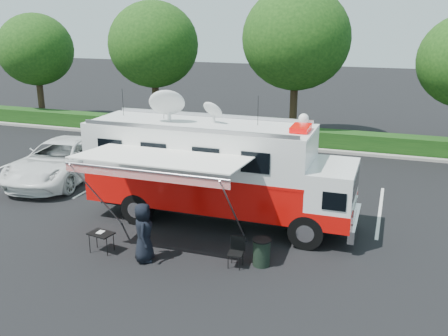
# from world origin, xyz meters

# --- Properties ---
(ground_plane) EXTENTS (120.00, 120.00, 0.00)m
(ground_plane) POSITION_xyz_m (0.00, 0.00, 0.00)
(ground_plane) COLOR black
(ground_plane) RESTS_ON ground
(back_border) EXTENTS (60.00, 6.14, 8.87)m
(back_border) POSITION_xyz_m (1.14, 12.90, 5.00)
(back_border) COLOR #9E998E
(back_border) RESTS_ON ground_plane
(stall_lines) EXTENTS (24.12, 5.50, 0.01)m
(stall_lines) POSITION_xyz_m (-0.50, 3.00, 0.00)
(stall_lines) COLOR silver
(stall_lines) RESTS_ON ground_plane
(command_truck) EXTENTS (9.59, 2.64, 4.61)m
(command_truck) POSITION_xyz_m (-0.08, -0.00, 1.97)
(command_truck) COLOR black
(command_truck) RESTS_ON ground_plane
(awning) EXTENTS (5.23, 2.70, 3.16)m
(awning) POSITION_xyz_m (-0.94, -2.74, 2.97)
(awning) COLOR white
(awning) RESTS_ON ground_plane
(white_suv) EXTENTS (3.63, 6.73, 1.80)m
(white_suv) POSITION_xyz_m (-8.45, 2.29, 0.00)
(white_suv) COLOR white
(white_suv) RESTS_ON ground_plane
(person) EXTENTS (0.89, 1.07, 1.86)m
(person) POSITION_xyz_m (-1.16, -3.59, 0.00)
(person) COLOR black
(person) RESTS_ON ground_plane
(folding_table) EXTENTS (0.85, 0.67, 0.65)m
(folding_table) POSITION_xyz_m (-2.72, -3.51, 0.60)
(folding_table) COLOR black
(folding_table) RESTS_ON ground_plane
(folding_chair) EXTENTS (0.48, 0.51, 0.92)m
(folding_chair) POSITION_xyz_m (1.60, -2.96, 0.54)
(folding_chair) COLOR black
(folding_chair) RESTS_ON ground_plane
(trash_bin) EXTENTS (0.56, 0.56, 0.84)m
(trash_bin) POSITION_xyz_m (2.30, -2.71, 0.43)
(trash_bin) COLOR black
(trash_bin) RESTS_ON ground_plane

